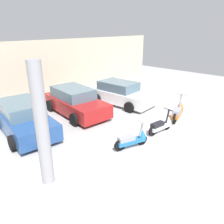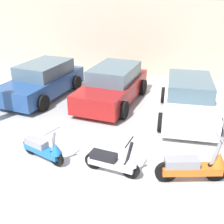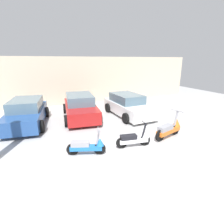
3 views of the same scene
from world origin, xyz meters
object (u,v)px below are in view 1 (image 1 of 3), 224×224
object	(u,v)px
car_rear_left	(23,118)
scooter_front_center	(178,111)
car_rear_center	(75,102)
car_rear_right	(121,93)
support_column_side	(42,127)
scooter_front_right	(161,125)
scooter_front_left	(133,139)

from	to	relation	value
car_rear_left	scooter_front_center	bearing A→B (deg)	62.97
car_rear_left	car_rear_center	bearing A→B (deg)	100.53
scooter_front_center	car_rear_right	distance (m)	3.47
car_rear_right	car_rear_center	bearing A→B (deg)	-106.43
scooter_front_center	support_column_side	size ratio (longest dim) A/B	0.46
scooter_front_right	scooter_front_center	world-z (taller)	scooter_front_center
car_rear_right	support_column_side	size ratio (longest dim) A/B	1.11
car_rear_center	car_rear_right	size ratio (longest dim) A/B	1.06
scooter_front_right	car_rear_center	distance (m)	4.45
scooter_front_left	scooter_front_center	xyz separation A→B (m)	(3.59, 0.10, 0.06)
car_rear_left	scooter_front_right	bearing A→B (deg)	51.02
scooter_front_left	scooter_front_center	world-z (taller)	scooter_front_center
scooter_front_left	car_rear_right	bearing A→B (deg)	65.90
scooter_front_right	car_rear_right	xyz separation A→B (m)	(1.57, 3.65, 0.27)
car_rear_center	support_column_side	size ratio (longest dim) A/B	1.17
scooter_front_center	car_rear_left	size ratio (longest dim) A/B	0.39
scooter_front_right	car_rear_left	xyz separation A→B (m)	(-3.90, 4.17, 0.28)
scooter_front_left	car_rear_right	world-z (taller)	car_rear_right
car_rear_left	car_rear_right	bearing A→B (deg)	92.54
scooter_front_right	scooter_front_center	xyz separation A→B (m)	(1.78, 0.20, 0.06)
car_rear_right	support_column_side	xyz separation A→B (m)	(-6.50, -2.98, 1.11)
car_rear_left	support_column_side	world-z (taller)	support_column_side
scooter_front_center	car_rear_center	size ratio (longest dim) A/B	0.39
car_rear_left	scooter_front_left	bearing A→B (deg)	35.17
scooter_front_center	support_column_side	bearing A→B (deg)	159.78
scooter_front_center	car_rear_right	xyz separation A→B (m)	(-0.21, 3.46, 0.20)
scooter_front_left	scooter_front_right	xyz separation A→B (m)	(1.80, -0.10, -0.00)
scooter_front_center	car_rear_center	xyz separation A→B (m)	(-2.92, 4.10, 0.23)
car_rear_left	support_column_side	bearing A→B (deg)	-8.45
scooter_front_left	car_rear_right	size ratio (longest dim) A/B	0.34
scooter_front_left	support_column_side	size ratio (longest dim) A/B	0.38
scooter_front_right	car_rear_center	world-z (taller)	car_rear_center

